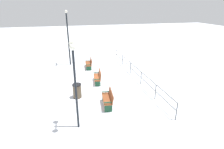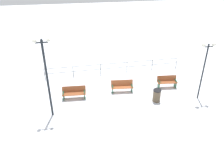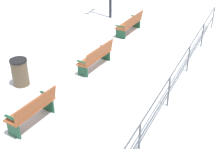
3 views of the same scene
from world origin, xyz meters
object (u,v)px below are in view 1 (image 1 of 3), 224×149
Objects in this scene: lamppost_near at (68,31)px; bench_third at (108,98)px; bench_second at (98,77)px; bench_nearest at (89,63)px; lamppost_middle at (74,67)px; trash_bin at (77,91)px.

bench_third is at bearing 102.17° from lamppost_near.
lamppost_near reaches higher than bench_second.
bench_nearest is 1.10× the size of bench_third.
lamppost_middle is at bearing 83.33° from bench_nearest.
bench_second is 6.06m from lamppost_near.
lamppost_middle reaches higher than bench_nearest.
lamppost_near is at bearing -36.40° from bench_nearest.
bench_second is at bearing -129.53° from trash_bin.
bench_third is 0.31× the size of lamppost_near.
bench_third is at bearing 138.21° from trash_bin.
lamppost_near is 7.66m from trash_bin.
bench_nearest is at bearing -105.00° from trash_bin.
bench_second is 6.12m from lamppost_middle.
bench_third is 0.38× the size of lamppost_middle.
trash_bin is at bearing 56.51° from bench_second.
bench_nearest is 0.41× the size of lamppost_middle.
bench_third is 9.26m from lamppost_near.
bench_nearest is at bearing -82.84° from bench_third.
lamppost_middle reaches higher than bench_second.
trash_bin is (1.52, 5.68, 0.02)m from bench_nearest.
bench_nearest is 9.34m from lamppost_middle.
trash_bin is (1.72, 2.08, -0.01)m from bench_second.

